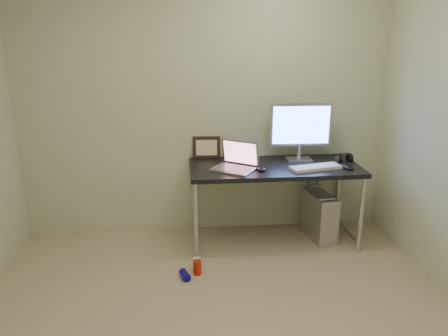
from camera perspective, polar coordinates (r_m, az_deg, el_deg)
wall_back at (r=4.15m, az=-2.50°, el=8.06°), size 3.50×0.02×2.50m
desk at (r=4.04m, az=6.60°, el=-0.78°), size 1.55×0.68×0.75m
tower_computer at (r=4.32m, az=12.35°, el=-6.13°), size 0.26×0.46×0.48m
cable_a at (r=4.49m, az=10.83°, el=-2.74°), size 0.01×0.16×0.69m
cable_b at (r=4.51m, az=11.99°, el=-3.02°), size 0.02×0.11×0.71m
can_red at (r=3.70m, az=-3.52°, el=-12.83°), size 0.08×0.08×0.12m
can_white at (r=3.75m, az=-3.55°, el=-12.46°), size 0.07×0.07×0.12m
can_blue at (r=3.66m, az=-5.13°, el=-13.76°), size 0.10×0.13×0.07m
laptop at (r=3.88m, az=1.57°, el=0.67°), size 0.45×0.44×0.24m
monitor at (r=4.15m, az=9.97°, el=5.24°), size 0.58×0.18×0.54m
keyboard at (r=3.97m, az=11.87°, el=0.05°), size 0.48×0.25×0.03m
mouse_right at (r=4.05m, az=15.96°, el=0.18°), size 0.10×0.14×0.04m
mouse_left at (r=3.86m, az=4.93°, el=-0.02°), size 0.08×0.13×0.04m
headphones at (r=4.27m, az=15.42°, el=1.18°), size 0.16×0.10×0.10m
picture_frame at (r=4.21m, az=-2.31°, el=2.71°), size 0.27×0.09×0.21m
webcam at (r=4.18m, az=0.26°, el=2.25°), size 0.04×0.03×0.11m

